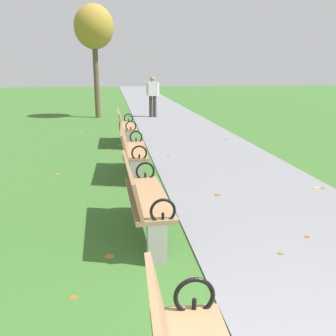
{
  "coord_description": "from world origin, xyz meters",
  "views": [
    {
      "loc": [
        -0.83,
        -1.18,
        1.99
      ],
      "look_at": [
        -0.05,
        4.14,
        0.55
      ],
      "focal_mm": 40.29,
      "sensor_mm": 36.0,
      "label": 1
    }
  ],
  "objects_px": {
    "park_bench_3": "(132,150)",
    "park_bench_4": "(125,126)",
    "park_bench_2": "(143,197)",
    "pedestrian_walking": "(153,94)",
    "tree_2": "(94,28)"
  },
  "relations": [
    {
      "from": "park_bench_3",
      "to": "park_bench_4",
      "type": "relative_size",
      "value": 1.01
    },
    {
      "from": "park_bench_2",
      "to": "park_bench_3",
      "type": "height_order",
      "value": "same"
    },
    {
      "from": "park_bench_2",
      "to": "park_bench_3",
      "type": "distance_m",
      "value": 2.68
    },
    {
      "from": "park_bench_2",
      "to": "park_bench_4",
      "type": "height_order",
      "value": "same"
    },
    {
      "from": "park_bench_3",
      "to": "park_bench_4",
      "type": "bearing_deg",
      "value": 90.0
    },
    {
      "from": "park_bench_3",
      "to": "pedestrian_walking",
      "type": "xyz_separation_m",
      "value": [
        1.31,
        8.45,
        0.44
      ]
    },
    {
      "from": "park_bench_2",
      "to": "park_bench_4",
      "type": "distance_m",
      "value": 5.73
    },
    {
      "from": "park_bench_4",
      "to": "tree_2",
      "type": "xyz_separation_m",
      "value": [
        -0.91,
        5.69,
        2.95
      ]
    },
    {
      "from": "park_bench_2",
      "to": "park_bench_3",
      "type": "bearing_deg",
      "value": 90.0
    },
    {
      "from": "park_bench_4",
      "to": "tree_2",
      "type": "relative_size",
      "value": 0.37
    },
    {
      "from": "pedestrian_walking",
      "to": "tree_2",
      "type": "bearing_deg",
      "value": 172.78
    },
    {
      "from": "park_bench_3",
      "to": "park_bench_2",
      "type": "bearing_deg",
      "value": -90.0
    },
    {
      "from": "park_bench_2",
      "to": "pedestrian_walking",
      "type": "height_order",
      "value": "pedestrian_walking"
    },
    {
      "from": "park_bench_3",
      "to": "park_bench_4",
      "type": "height_order",
      "value": "same"
    },
    {
      "from": "park_bench_3",
      "to": "pedestrian_walking",
      "type": "relative_size",
      "value": 1.0
    }
  ]
}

